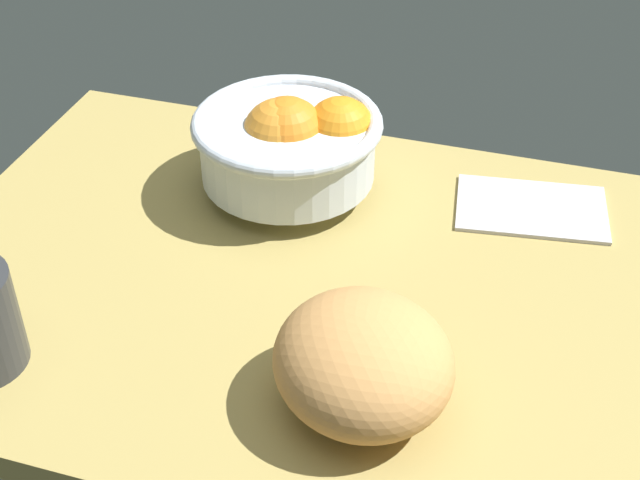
{
  "coord_description": "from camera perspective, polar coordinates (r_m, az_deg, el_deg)",
  "views": [
    {
      "loc": [
        -20.74,
        65.41,
        57.43
      ],
      "look_at": [
        -0.88,
        0.15,
        5.0
      ],
      "focal_mm": 51.19,
      "sensor_mm": 36.0,
      "label": 1
    }
  ],
  "objects": [
    {
      "name": "fruit_bowl",
      "position": [
        0.99,
        -1.82,
        6.17
      ],
      "size": [
        20.49,
        20.49,
        11.2
      ],
      "color": "silver",
      "rests_on": "ground"
    },
    {
      "name": "bread_loaf",
      "position": [
        0.74,
        2.72,
        -7.62
      ],
      "size": [
        21.24,
        21.34,
        9.4
      ],
      "primitive_type": "ellipsoid",
      "rotation": [
        0.0,
        0.0,
        2.28
      ],
      "color": "tan",
      "rests_on": "ground"
    },
    {
      "name": "ground_plane",
      "position": [
        0.9,
        -0.51,
        -3.11
      ],
      "size": [
        78.94,
        56.5,
        3.0
      ],
      "primitive_type": "cube",
      "color": "#A38E4C"
    },
    {
      "name": "napkin_folded",
      "position": [
        1.01,
        13.1,
        2.04
      ],
      "size": [
        17.21,
        12.32,
        0.88
      ],
      "primitive_type": "cube",
      "rotation": [
        0.0,
        0.0,
        0.13
      ],
      "color": "silver",
      "rests_on": "ground"
    }
  ]
}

